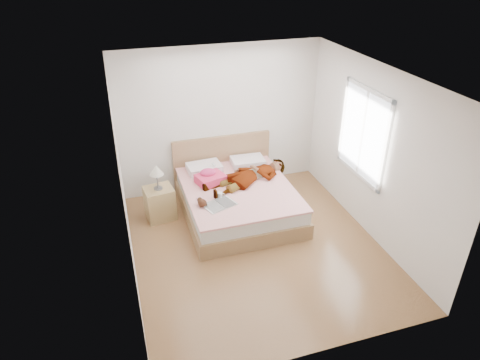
# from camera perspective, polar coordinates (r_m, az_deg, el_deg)

# --- Properties ---
(ground) EXTENTS (4.00, 4.00, 0.00)m
(ground) POSITION_cam_1_polar(r_m,az_deg,el_deg) (6.54, 2.24, -8.85)
(ground) COLOR #4E3218
(ground) RESTS_ON ground
(woman) EXTENTS (1.76, 1.18, 0.23)m
(woman) POSITION_cam_1_polar(r_m,az_deg,el_deg) (7.18, 1.17, 0.87)
(woman) COLOR white
(woman) RESTS_ON bed
(hair) EXTENTS (0.47, 0.55, 0.07)m
(hair) POSITION_cam_1_polar(r_m,az_deg,el_deg) (7.47, -4.09, 1.30)
(hair) COLOR black
(hair) RESTS_ON bed
(phone) EXTENTS (0.07, 0.09, 0.05)m
(phone) POSITION_cam_1_polar(r_m,az_deg,el_deg) (7.38, -3.50, 2.08)
(phone) COLOR silver
(phone) RESTS_ON bed
(room_shell) EXTENTS (4.00, 4.00, 4.00)m
(room_shell) POSITION_cam_1_polar(r_m,az_deg,el_deg) (6.74, 16.10, 5.96)
(room_shell) COLOR white
(room_shell) RESTS_ON ground
(bed) EXTENTS (1.80, 2.08, 1.00)m
(bed) POSITION_cam_1_polar(r_m,az_deg,el_deg) (7.20, -0.44, -2.26)
(bed) COLOR brown
(bed) RESTS_ON ground
(towel) EXTENTS (0.53, 0.47, 0.24)m
(towel) POSITION_cam_1_polar(r_m,az_deg,el_deg) (7.11, -4.02, 0.33)
(towel) COLOR #EE4076
(towel) RESTS_ON bed
(magazine) EXTENTS (0.55, 0.46, 0.03)m
(magazine) POSITION_cam_1_polar(r_m,az_deg,el_deg) (6.54, -2.73, -3.30)
(magazine) COLOR white
(magazine) RESTS_ON bed
(coffee_mug) EXTENTS (0.12, 0.10, 0.09)m
(coffee_mug) POSITION_cam_1_polar(r_m,az_deg,el_deg) (6.71, -2.68, -2.01)
(coffee_mug) COLOR white
(coffee_mug) RESTS_ON bed
(plush_toy) EXTENTS (0.17, 0.22, 0.11)m
(plush_toy) POSITION_cam_1_polar(r_m,az_deg,el_deg) (6.52, -5.11, -2.99)
(plush_toy) COLOR black
(plush_toy) RESTS_ON bed
(nightstand) EXTENTS (0.50, 0.46, 0.97)m
(nightstand) POSITION_cam_1_polar(r_m,az_deg,el_deg) (7.13, -10.68, -2.74)
(nightstand) COLOR olive
(nightstand) RESTS_ON ground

